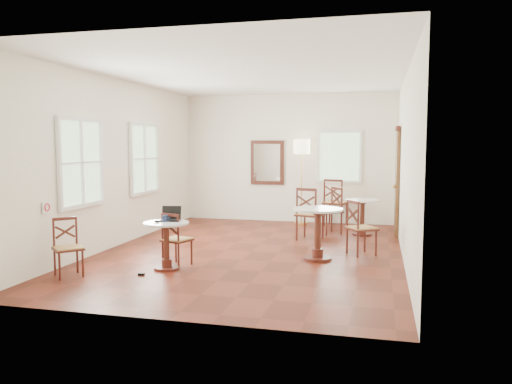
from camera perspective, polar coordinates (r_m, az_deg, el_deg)
ground at (r=8.72m, az=-0.47°, el=-6.74°), size 7.00×7.00×0.00m
room_shell at (r=8.80m, az=-0.43°, el=5.77°), size 5.02×7.02×3.01m
cafe_table_near at (r=7.54m, az=-10.11°, el=-5.38°), size 0.66×0.66×0.70m
cafe_table_mid at (r=8.07m, az=7.02°, el=-4.06°), size 0.78×0.78×0.83m
cafe_table_back at (r=10.41m, az=11.94°, el=-2.35°), size 0.69×0.69×0.72m
chair_near_a at (r=7.74m, az=-9.03°, el=-5.31°), size 0.47×0.47×0.82m
chair_near_b at (r=7.53m, az=-20.53°, el=-5.89°), size 0.53×0.53×0.81m
chair_mid_a at (r=9.72m, az=6.07°, el=-2.48°), size 0.57×0.57×1.01m
chair_mid_b at (r=8.56m, az=11.73°, el=-3.98°), size 0.58×0.58×0.92m
chair_back_a at (r=11.51m, az=8.95°, el=-1.15°), size 0.58×0.58×1.07m
chair_back_b at (r=10.46m, az=8.41°, el=-2.10°), size 0.62×0.62×0.96m
floor_lamp at (r=11.54m, az=5.19°, el=4.48°), size 0.38×0.38×1.95m
laptop at (r=7.65m, az=-9.64°, el=-2.80°), size 0.33×0.29×0.21m
mouse at (r=7.49m, az=-11.17°, el=-3.28°), size 0.10×0.08×0.03m
navy_mug at (r=7.54m, az=-10.22°, el=-2.96°), size 0.12×0.08×0.10m
water_glass at (r=7.51m, az=-9.96°, el=-3.03°), size 0.05×0.05×0.09m
power_adapter at (r=7.35m, az=-12.85°, el=-9.06°), size 0.09×0.05×0.03m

